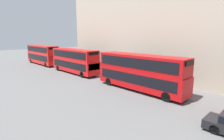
{
  "coord_description": "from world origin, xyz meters",
  "views": [
    {
      "loc": [
        -14.82,
        7.49,
        6.38
      ],
      "look_at": [
        0.48,
        23.15,
        2.12
      ],
      "focal_mm": 28.0,
      "sensor_mm": 36.0,
      "label": 1
    }
  ],
  "objects_px": {
    "bus_third_in_queue": "(74,60)",
    "pedestrian": "(79,65)",
    "bus_trailing": "(42,54)",
    "bus_second_in_queue": "(140,71)"
  },
  "relations": [
    {
      "from": "bus_third_in_queue",
      "to": "pedestrian",
      "type": "height_order",
      "value": "bus_third_in_queue"
    },
    {
      "from": "bus_trailing",
      "to": "bus_third_in_queue",
      "type": "bearing_deg",
      "value": -90.0
    },
    {
      "from": "bus_third_in_queue",
      "to": "pedestrian",
      "type": "xyz_separation_m",
      "value": [
        2.81,
        2.79,
        -1.54
      ]
    },
    {
      "from": "bus_third_in_queue",
      "to": "bus_trailing",
      "type": "distance_m",
      "value": 13.39
    },
    {
      "from": "bus_second_in_queue",
      "to": "pedestrian",
      "type": "distance_m",
      "value": 17.17
    },
    {
      "from": "bus_second_in_queue",
      "to": "bus_trailing",
      "type": "bearing_deg",
      "value": 90.0
    },
    {
      "from": "bus_third_in_queue",
      "to": "pedestrian",
      "type": "relative_size",
      "value": 6.64
    },
    {
      "from": "bus_third_in_queue",
      "to": "bus_second_in_queue",
      "type": "bearing_deg",
      "value": -90.0
    },
    {
      "from": "pedestrian",
      "to": "bus_third_in_queue",
      "type": "bearing_deg",
      "value": -135.16
    },
    {
      "from": "bus_second_in_queue",
      "to": "bus_trailing",
      "type": "xyz_separation_m",
      "value": [
        0.0,
        27.47,
        0.02
      ]
    }
  ]
}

